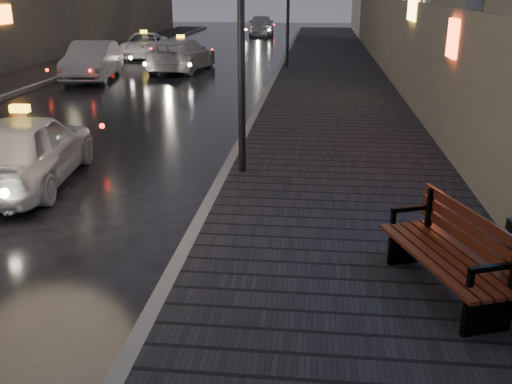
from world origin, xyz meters
The scene contains 10 objects.
sidewalk centered at (3.90, 21.00, 0.07)m, with size 4.60×58.00×0.15m, color black.
curb centered at (1.50, 21.00, 0.07)m, with size 0.20×58.00×0.15m, color slate.
sidewalk_far centered at (-8.70, 21.00, 0.07)m, with size 2.40×58.00×0.15m, color black.
curb_far centered at (-7.40, 21.00, 0.07)m, with size 0.20×58.00×0.15m, color slate.
bench centered at (4.94, 1.47, 0.67)m, with size 1.36×2.16×1.04m.
taxi_near centered at (-2.20, 5.15, 0.71)m, with size 1.68×4.19×1.43m, color silver.
car_left_mid centered at (-5.99, 18.27, 0.76)m, with size 1.61×4.62×1.52m, color gray.
taxi_mid centered at (-2.94, 21.20, 0.73)m, with size 2.05×5.05×1.47m, color silver.
taxi_far centered at (-6.19, 26.31, 0.65)m, with size 2.16×4.68×1.30m, color white.
car_far centered at (-1.33, 41.85, 0.82)m, with size 1.93×4.80×1.64m, color #AAAAB2.
Camera 1 is at (3.29, -4.79, 3.61)m, focal length 40.00 mm.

